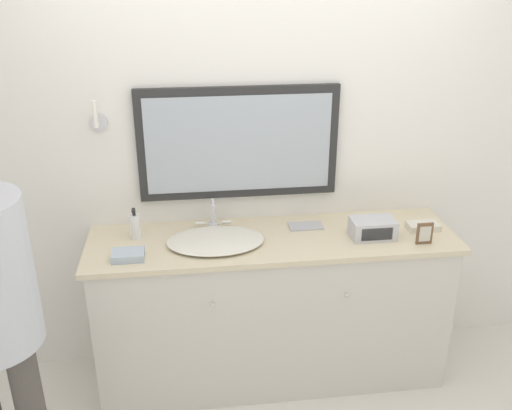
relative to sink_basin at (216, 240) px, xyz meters
name	(u,v)px	position (x,y,z in m)	size (l,w,h in m)	color
ground_plane	(280,409)	(0.32, -0.29, -0.94)	(14.00, 14.00, 0.00)	silver
wall_back	(265,157)	(0.31, 0.33, 0.34)	(8.00, 0.18, 2.55)	white
vanity_counter	(272,308)	(0.32, 0.02, -0.48)	(2.02, 0.56, 0.92)	beige
sink_basin	(216,240)	(0.00, 0.00, 0.00)	(0.52, 0.41, 0.18)	silver
soap_bottle	(135,226)	(-0.43, 0.11, 0.05)	(0.06, 0.06, 0.18)	white
appliance_box	(373,228)	(0.85, -0.04, 0.03)	(0.24, 0.15, 0.11)	#BCBCC1
picture_frame	(425,234)	(1.10, -0.15, 0.04)	(0.09, 0.01, 0.12)	brown
hand_towel_near_sink	(128,255)	(-0.45, -0.12, 0.00)	(0.16, 0.12, 0.04)	#A8B7C6
hand_towel_far_corner	(423,226)	(1.17, 0.02, 0.00)	(0.17, 0.10, 0.04)	silver
metal_tray	(306,226)	(0.52, 0.13, -0.01)	(0.19, 0.11, 0.01)	#ADADB2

